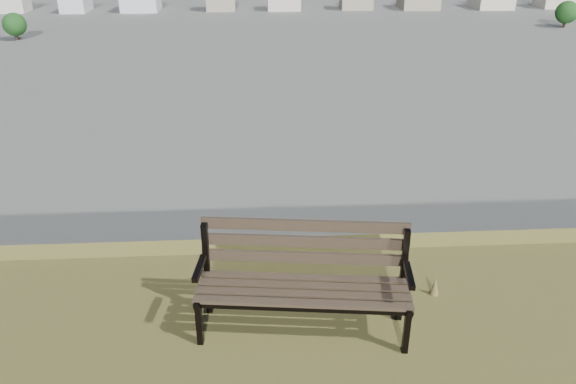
{
  "coord_description": "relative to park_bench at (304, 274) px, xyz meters",
  "views": [
    {
      "loc": [
        0.84,
        -0.85,
        28.04
      ],
      "look_at": [
        1.17,
        4.77,
        25.3
      ],
      "focal_mm": 35.0,
      "sensor_mm": 36.0,
      "label": 1
    }
  ],
  "objects": [
    {
      "name": "park_bench",
      "position": [
        0.0,
        0.0,
        0.0
      ],
      "size": [
        1.73,
        0.74,
        0.88
      ],
      "rotation": [
        0.0,
        0.0,
        -0.12
      ],
      "color": "#3A2F21",
      "rests_on": "hilltop_mesa"
    }
  ]
}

